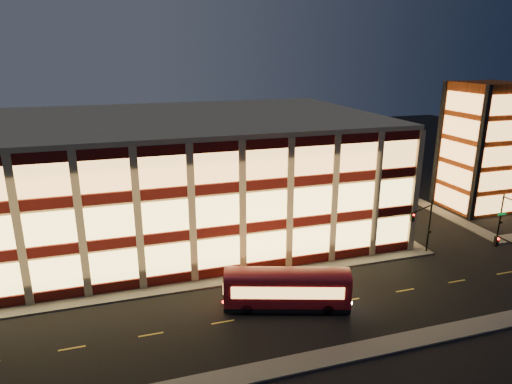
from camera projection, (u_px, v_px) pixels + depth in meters
name	position (u px, v px, depth m)	size (l,w,h in m)	color
ground	(229.00, 285.00, 44.76)	(200.00, 200.00, 0.00)	black
sidewalk_office_south	(196.00, 284.00, 44.79)	(54.00, 2.00, 0.15)	#514F4C
sidewalk_office_east	(353.00, 208.00, 66.78)	(2.00, 30.00, 0.15)	#514F4C
sidewalk_tower_west	(417.00, 200.00, 69.92)	(2.00, 30.00, 0.15)	#514F4C
sidewalk_near	(272.00, 369.00, 32.88)	(100.00, 2.00, 0.15)	#514F4C
office_building	(172.00, 174.00, 57.20)	(50.45, 30.45, 14.50)	tan
stair_tower	(481.00, 147.00, 64.37)	(8.60, 8.60, 18.00)	#8C3814
traffic_signal_far	(423.00, 221.00, 50.08)	(3.79, 1.87, 6.00)	black
traffic_signal_right	(511.00, 214.00, 52.52)	(1.20, 4.37, 6.00)	black
trolley_bus	(287.00, 286.00, 40.37)	(11.37, 6.05, 3.74)	maroon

